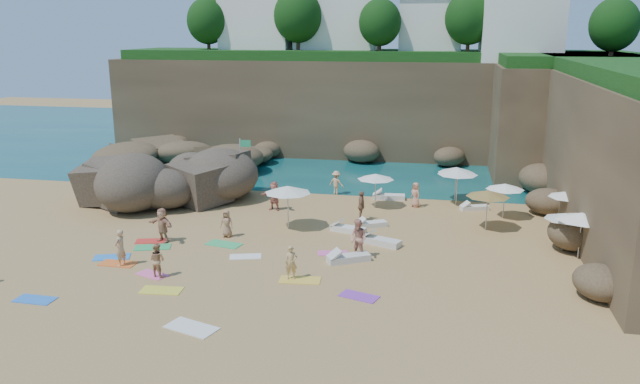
% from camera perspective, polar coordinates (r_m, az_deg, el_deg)
% --- Properties ---
extents(ground, '(120.00, 120.00, 0.00)m').
position_cam_1_polar(ground, '(31.82, -4.59, -4.65)').
color(ground, tan).
rests_on(ground, ground).
extents(seawater, '(120.00, 120.00, 0.00)m').
position_cam_1_polar(seawater, '(60.38, 3.07, 4.62)').
color(seawater, '#0C4751').
rests_on(seawater, ground).
extents(cliff_back, '(44.00, 8.00, 8.00)m').
position_cam_1_polar(cliff_back, '(54.64, 4.47, 7.78)').
color(cliff_back, brown).
rests_on(cliff_back, ground).
extents(cliff_right, '(8.00, 30.00, 8.00)m').
position_cam_1_polar(cliff_right, '(38.97, 26.97, 3.46)').
color(cliff_right, brown).
rests_on(cliff_right, ground).
extents(cliff_corner, '(10.00, 12.00, 8.00)m').
position_cam_1_polar(cliff_corner, '(50.09, 21.17, 6.22)').
color(cliff_corner, brown).
rests_on(cliff_corner, ground).
extents(rock_promontory, '(12.00, 7.00, 2.00)m').
position_cam_1_polar(rock_promontory, '(49.96, -11.86, 2.21)').
color(rock_promontory, brown).
rests_on(rock_promontory, ground).
extents(clifftop_buildings, '(28.48, 9.48, 7.00)m').
position_cam_1_polar(clifftop_buildings, '(54.95, 5.76, 15.36)').
color(clifftop_buildings, white).
rests_on(clifftop_buildings, cliff_back).
extents(clifftop_trees, '(35.60, 23.82, 4.40)m').
position_cam_1_polar(clifftop_trees, '(48.54, 7.24, 15.44)').
color(clifftop_trees, '#11380F').
rests_on(clifftop_trees, ground).
extents(marina_masts, '(3.10, 0.10, 6.00)m').
position_cam_1_polar(marina_masts, '(64.32, -11.74, 7.65)').
color(marina_masts, white).
rests_on(marina_masts, ground).
extents(rock_outcrop, '(9.26, 7.76, 3.23)m').
position_cam_1_polar(rock_outcrop, '(41.02, -14.40, -0.65)').
color(rock_outcrop, brown).
rests_on(rock_outcrop, ground).
extents(flag_pole, '(0.75, 0.08, 3.82)m').
position_cam_1_polar(flag_pole, '(40.00, -7.12, 2.92)').
color(flag_pole, silver).
rests_on(flag_pole, ground).
extents(parasol_0, '(2.21, 2.21, 2.09)m').
position_cam_1_polar(parasol_0, '(37.63, 5.12, 1.41)').
color(parasol_0, silver).
rests_on(parasol_0, ground).
extents(parasol_1, '(2.28, 2.28, 2.15)m').
position_cam_1_polar(parasol_1, '(39.92, 12.36, 1.98)').
color(parasol_1, silver).
rests_on(parasol_1, ground).
extents(parasol_2, '(2.44, 2.44, 2.31)m').
position_cam_1_polar(parasol_2, '(38.81, 12.48, 1.84)').
color(parasol_2, silver).
rests_on(parasol_2, ground).
extents(parasol_3, '(2.18, 2.18, 2.06)m').
position_cam_1_polar(parasol_3, '(36.16, 21.82, -0.19)').
color(parasol_3, silver).
rests_on(parasol_3, ground).
extents(parasol_4, '(2.28, 2.28, 2.15)m').
position_cam_1_polar(parasol_4, '(34.59, 24.31, -0.94)').
color(parasol_4, silver).
rests_on(parasol_4, ground).
extents(parasol_5, '(2.52, 2.52, 2.38)m').
position_cam_1_polar(parasol_5, '(33.42, -2.96, 0.23)').
color(parasol_5, silver).
rests_on(parasol_5, ground).
extents(parasol_6, '(2.32, 2.32, 2.19)m').
position_cam_1_polar(parasol_6, '(34.42, 15.10, -0.14)').
color(parasol_6, silver).
rests_on(parasol_6, ground).
extents(parasol_7, '(2.15, 2.15, 2.03)m').
position_cam_1_polar(parasol_7, '(36.83, 16.57, 0.48)').
color(parasol_7, silver).
rests_on(parasol_7, ground).
extents(parasol_8, '(2.00, 2.00, 1.89)m').
position_cam_1_polar(parasol_8, '(32.42, 21.52, -2.07)').
color(parasol_8, silver).
rests_on(parasol_8, ground).
extents(parasol_11, '(2.37, 2.37, 2.24)m').
position_cam_1_polar(parasol_11, '(31.48, 22.86, -2.08)').
color(parasol_11, silver).
rests_on(parasol_11, ground).
extents(lounger_0, '(1.83, 1.36, 0.27)m').
position_cam_1_polar(lounger_0, '(34.31, 4.68, -2.97)').
color(lounger_0, silver).
rests_on(lounger_0, ground).
extents(lounger_1, '(2.07, 0.81, 0.32)m').
position_cam_1_polar(lounger_1, '(39.94, 6.31, -0.44)').
color(lounger_1, silver).
rests_on(lounger_1, ground).
extents(lounger_2, '(1.78, 1.11, 0.26)m').
position_cam_1_polar(lounger_2, '(38.50, 13.94, -1.41)').
color(lounger_2, silver).
rests_on(lounger_2, ground).
extents(lounger_3, '(2.00, 1.13, 0.29)m').
position_cam_1_polar(lounger_3, '(33.39, 2.59, -3.42)').
color(lounger_3, silver).
rests_on(lounger_3, ground).
extents(lounger_4, '(2.17, 1.41, 0.32)m').
position_cam_1_polar(lounger_4, '(31.58, 5.58, -4.52)').
color(lounger_4, silver).
rests_on(lounger_4, ground).
extents(lounger_5, '(2.08, 1.59, 0.31)m').
position_cam_1_polar(lounger_5, '(29.24, 2.63, -6.07)').
color(lounger_5, silver).
rests_on(lounger_5, ground).
extents(towel_0, '(1.63, 0.85, 0.03)m').
position_cam_1_polar(towel_0, '(27.77, -24.61, -8.93)').
color(towel_0, blue).
rests_on(towel_0, ground).
extents(towel_1, '(1.62, 1.20, 0.03)m').
position_cam_1_polar(towel_1, '(28.70, -15.10, -7.30)').
color(towel_1, pink).
rests_on(towel_1, ground).
extents(towel_2, '(1.68, 0.86, 0.03)m').
position_cam_1_polar(towel_2, '(30.44, -17.98, -6.24)').
color(towel_2, orange).
rests_on(towel_2, ground).
extents(towel_3, '(1.94, 1.38, 0.03)m').
position_cam_1_polar(towel_3, '(32.16, -15.05, -4.89)').
color(towel_3, '#30AB5F').
rests_on(towel_3, ground).
extents(towel_4, '(1.77, 0.99, 0.03)m').
position_cam_1_polar(towel_4, '(26.96, -14.30, -8.71)').
color(towel_4, yellow).
rests_on(towel_4, ground).
extents(towel_5, '(1.64, 1.13, 0.03)m').
position_cam_1_polar(towel_5, '(30.04, -6.82, -5.88)').
color(towel_5, white).
rests_on(towel_5, ground).
extents(towel_6, '(1.73, 1.23, 0.03)m').
position_cam_1_polar(towel_6, '(25.65, 3.59, -9.49)').
color(towel_6, purple).
rests_on(towel_6, ground).
extents(towel_7, '(1.74, 1.18, 0.03)m').
position_cam_1_polar(towel_7, '(33.09, -15.15, -4.35)').
color(towel_7, red).
rests_on(towel_7, ground).
extents(towel_8, '(1.85, 1.35, 0.03)m').
position_cam_1_polar(towel_8, '(31.35, -18.50, -5.67)').
color(towel_8, '#2A7DE1').
rests_on(towel_8, ground).
extents(towel_9, '(1.57, 1.03, 0.03)m').
position_cam_1_polar(towel_9, '(30.29, 1.17, -5.60)').
color(towel_9, '#EF5DB2').
rests_on(towel_9, ground).
extents(towel_11, '(1.93, 1.25, 0.03)m').
position_cam_1_polar(towel_11, '(31.85, -8.77, -4.74)').
color(towel_11, '#32B164').
rests_on(towel_11, ground).
extents(towel_12, '(1.85, 1.05, 0.03)m').
position_cam_1_polar(towel_12, '(27.17, -1.85, -8.05)').
color(towel_12, yellow).
rests_on(towel_12, ground).
extents(towel_13, '(2.12, 1.51, 0.03)m').
position_cam_1_polar(towel_13, '(23.59, -11.67, -12.05)').
color(towel_13, white).
rests_on(towel_13, ground).
extents(person_stand_1, '(0.86, 0.75, 1.53)m').
position_cam_1_polar(person_stand_1, '(28.19, -14.67, -6.04)').
color(person_stand_1, tan).
rests_on(person_stand_1, ground).
extents(person_stand_2, '(1.09, 0.70, 1.56)m').
position_cam_1_polar(person_stand_2, '(40.77, 1.50, 0.86)').
color(person_stand_2, tan).
rests_on(person_stand_2, ground).
extents(person_stand_3, '(0.49, 1.03, 1.71)m').
position_cam_1_polar(person_stand_3, '(35.18, 3.80, -1.29)').
color(person_stand_3, '#926649').
rests_on(person_stand_3, ground).
extents(person_stand_4, '(0.79, 0.84, 1.53)m').
position_cam_1_polar(person_stand_4, '(38.28, 8.73, -0.25)').
color(person_stand_4, tan).
rests_on(person_stand_4, ground).
extents(person_stand_5, '(1.67, 0.63, 1.76)m').
position_cam_1_polar(person_stand_5, '(37.25, -4.21, -0.35)').
color(person_stand_5, '#C47262').
rests_on(person_stand_5, ground).
extents(person_stand_6, '(0.50, 0.68, 1.72)m').
position_cam_1_polar(person_stand_6, '(29.91, -17.80, -4.88)').
color(person_stand_6, tan).
rests_on(person_stand_6, ground).
extents(person_lie_2, '(0.74, 1.43, 0.37)m').
position_cam_1_polar(person_lie_2, '(32.92, -8.49, -3.77)').
color(person_lie_2, '#9F6F4F').
rests_on(person_lie_2, ground).
extents(person_lie_3, '(2.18, 2.25, 0.47)m').
position_cam_1_polar(person_lie_3, '(32.77, -14.15, -4.06)').
color(person_lie_3, tan).
rests_on(person_lie_3, ground).
extents(person_lie_4, '(0.89, 1.56, 0.35)m').
position_cam_1_polar(person_lie_4, '(27.23, -2.64, -7.63)').
color(person_lie_4, tan).
rests_on(person_lie_4, ground).
extents(person_lie_5, '(1.72, 2.06, 0.70)m').
position_cam_1_polar(person_lie_5, '(29.61, 3.50, -5.41)').
color(person_lie_5, tan).
rests_on(person_lie_5, ground).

